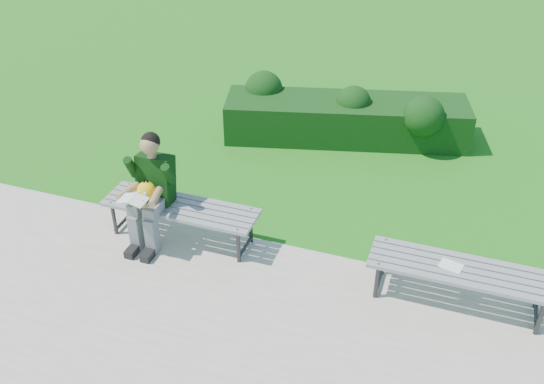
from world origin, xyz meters
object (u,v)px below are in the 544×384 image
at_px(hedge, 345,116).
at_px(paper_sheet, 451,266).
at_px(bench_left, 181,210).
at_px(seated_boy, 150,187).
at_px(bench_right, 460,272).

distance_m(hedge, paper_sheet, 3.64).
xyz_separation_m(hedge, bench_left, (-1.19, -3.09, 0.06)).
bearing_deg(bench_left, hedge, 68.98).
bearing_deg(seated_boy, hedge, 64.94).
relative_size(bench_right, seated_boy, 1.37).
bearing_deg(seated_boy, bench_right, 0.48).
xyz_separation_m(bench_left, bench_right, (3.10, -0.06, 0.00)).
height_order(hedge, bench_right, hedge).
xyz_separation_m(seated_boy, paper_sheet, (3.30, 0.03, -0.24)).
xyz_separation_m(hedge, seated_boy, (-1.49, -3.18, 0.36)).
bearing_deg(hedge, paper_sheet, -60.09).
height_order(bench_left, bench_right, same).
relative_size(seated_boy, paper_sheet, 5.24).
height_order(bench_left, seated_boy, seated_boy).
height_order(hedge, paper_sheet, hedge).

